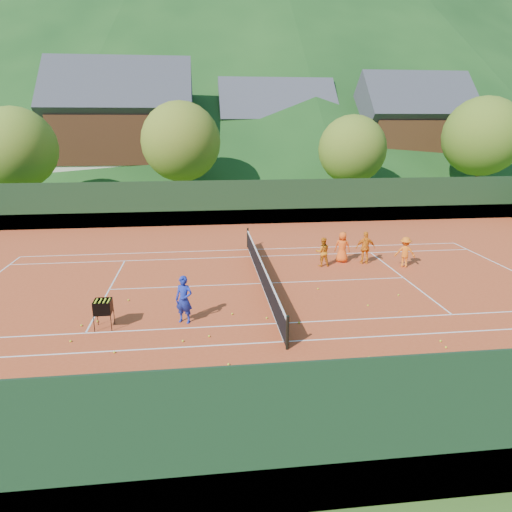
{
  "coord_description": "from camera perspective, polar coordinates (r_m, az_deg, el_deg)",
  "views": [
    {
      "loc": [
        -2.43,
        -18.37,
        6.69
      ],
      "look_at": [
        -0.25,
        0.0,
        1.26
      ],
      "focal_mm": 32.0,
      "sensor_mm": 36.0,
      "label": 1
    }
  ],
  "objects": [
    {
      "name": "tennis_ball_18",
      "position": [
        13.03,
        7.58,
        -14.41
      ],
      "size": [
        0.07,
        0.07,
        0.07
      ],
      "primitive_type": "sphere",
      "color": "#C5DE25",
      "rests_on": "clay_court"
    },
    {
      "name": "student_d",
      "position": [
        22.86,
        18.13,
        0.47
      ],
      "size": [
        1.07,
        0.83,
        1.47
      ],
      "primitive_type": "imported",
      "rotation": [
        0.0,
        0.0,
        2.81
      ],
      "color": "orange",
      "rests_on": "clay_court"
    },
    {
      "name": "perimeter_fence",
      "position": [
        19.31,
        0.74,
        0.04
      ],
      "size": [
        40.4,
        24.24,
        3.0
      ],
      "color": "black",
      "rests_on": "clay_court"
    },
    {
      "name": "tennis_ball_2",
      "position": [
        16.6,
        -3.0,
        -7.23
      ],
      "size": [
        0.07,
        0.07,
        0.07
      ],
      "primitive_type": "sphere",
      "color": "#C5DE25",
      "rests_on": "clay_court"
    },
    {
      "name": "tree_c",
      "position": [
        39.44,
        11.92,
        12.89
      ],
      "size": [
        5.6,
        5.6,
        7.35
      ],
      "color": "#402819",
      "rests_on": "ground"
    },
    {
      "name": "student_a",
      "position": [
        22.1,
        8.33,
        0.52
      ],
      "size": [
        0.71,
        0.57,
        1.41
      ],
      "primitive_type": "imported",
      "rotation": [
        0.0,
        0.0,
        3.09
      ],
      "color": "orange",
      "rests_on": "clay_court"
    },
    {
      "name": "tree_d",
      "position": [
        45.5,
        26.46,
        13.23
      ],
      "size": [
        6.8,
        6.8,
        8.93
      ],
      "color": "#402919",
      "rests_on": "ground"
    },
    {
      "name": "tennis_ball_14",
      "position": [
        15.03,
        -5.88,
        -9.93
      ],
      "size": [
        0.07,
        0.07,
        0.07
      ],
      "primitive_type": "sphere",
      "color": "#C5DE25",
      "rests_on": "clay_court"
    },
    {
      "name": "tennis_ball_8",
      "position": [
        16.78,
        -20.99,
        -8.1
      ],
      "size": [
        0.07,
        0.07,
        0.07
      ],
      "primitive_type": "sphere",
      "color": "#C5DE25",
      "rests_on": "clay_court"
    },
    {
      "name": "tree_a",
      "position": [
        38.86,
        -27.84,
        11.83
      ],
      "size": [
        6.0,
        6.0,
        7.88
      ],
      "color": "#3E2619",
      "rests_on": "ground"
    },
    {
      "name": "tennis_ball_16",
      "position": [
        18.49,
        -15.67,
        -5.32
      ],
      "size": [
        0.07,
        0.07,
        0.07
      ],
      "primitive_type": "sphere",
      "color": "#C5DE25",
      "rests_on": "clay_court"
    },
    {
      "name": "tennis_ball_6",
      "position": [
        19.15,
        7.76,
        -4.08
      ],
      "size": [
        0.07,
        0.07,
        0.07
      ],
      "primitive_type": "sphere",
      "color": "#C5DE25",
      "rests_on": "clay_court"
    },
    {
      "name": "tennis_ball_12",
      "position": [
        15.77,
        22.07,
        -9.81
      ],
      "size": [
        0.07,
        0.07,
        0.07
      ],
      "primitive_type": "sphere",
      "color": "#C5DE25",
      "rests_on": "clay_court"
    },
    {
      "name": "student_b",
      "position": [
        22.85,
        13.52,
        1.01
      ],
      "size": [
        0.98,
        0.49,
        1.61
      ],
      "primitive_type": "imported",
      "rotation": [
        0.0,
        0.0,
        3.04
      ],
      "color": "orange",
      "rests_on": "clay_court"
    },
    {
      "name": "chalet_mid",
      "position": [
        53.07,
        2.45,
        14.5
      ],
      "size": [
        12.65,
        8.82,
        11.45
      ],
      "color": "beige",
      "rests_on": "ground"
    },
    {
      "name": "tennis_net",
      "position": [
        19.53,
        0.73,
        -2.06
      ],
      "size": [
        0.1,
        12.07,
        1.1
      ],
      "color": "black",
      "rests_on": "clay_court"
    },
    {
      "name": "mountain_far_right",
      "position": [
        196.36,
        24.29,
        27.04
      ],
      "size": [
        260.0,
        260.0,
        95.0
      ],
      "primitive_type": "cone",
      "color": "#173312",
      "rests_on": "ground"
    },
    {
      "name": "chalet_right",
      "position": [
        53.34,
        18.68,
        13.98
      ],
      "size": [
        11.5,
        8.82,
        11.91
      ],
      "color": "beige",
      "rests_on": "ground"
    },
    {
      "name": "tennis_ball_5",
      "position": [
        15.96,
        5.41,
        -8.29
      ],
      "size": [
        0.07,
        0.07,
        0.07
      ],
      "primitive_type": "sphere",
      "color": "#C5DE25",
      "rests_on": "clay_court"
    },
    {
      "name": "ground",
      "position": [
        19.7,
        0.73,
        -3.5
      ],
      "size": [
        400.0,
        400.0,
        0.0
      ],
      "primitive_type": "plane",
      "color": "#2F571B",
      "rests_on": "ground"
    },
    {
      "name": "ball_hopper",
      "position": [
        16.12,
        -18.59,
        -6.11
      ],
      "size": [
        0.57,
        0.57,
        1.0
      ],
      "color": "black",
      "rests_on": "clay_court"
    },
    {
      "name": "tennis_ball_17",
      "position": [
        16.25,
        1.36,
        -7.75
      ],
      "size": [
        0.07,
        0.07,
        0.07
      ],
      "primitive_type": "sphere",
      "color": "#C5DE25",
      "rests_on": "clay_court"
    },
    {
      "name": "court_lines",
      "position": [
        19.69,
        0.73,
        -3.44
      ],
      "size": [
        23.83,
        11.03,
        0.0
      ],
      "color": "white",
      "rests_on": "clay_court"
    },
    {
      "name": "tennis_ball_0",
      "position": [
        16.92,
        -19.2,
        -7.71
      ],
      "size": [
        0.07,
        0.07,
        0.07
      ],
      "primitive_type": "sphere",
      "color": "#C5DE25",
      "rests_on": "clay_court"
    },
    {
      "name": "tennis_ball_7",
      "position": [
        19.17,
        17.38,
        -4.68
      ],
      "size": [
        0.07,
        0.07,
        0.07
      ],
      "primitive_type": "sphere",
      "color": "#C5DE25",
      "rests_on": "clay_court"
    },
    {
      "name": "tennis_ball_4",
      "position": [
        14.64,
        -17.29,
        -11.4
      ],
      "size": [
        0.07,
        0.07,
        0.07
      ],
      "primitive_type": "sphere",
      "color": "#C5DE25",
      "rests_on": "clay_court"
    },
    {
      "name": "tennis_ball_20",
      "position": [
        17.82,
        13.81,
        -6.01
      ],
      "size": [
        0.07,
        0.07,
        0.07
      ],
      "primitive_type": "sphere",
      "color": "#C5DE25",
      "rests_on": "clay_court"
    },
    {
      "name": "tree_b",
      "position": [
        38.43,
        -9.38,
        13.91
      ],
      "size": [
        6.4,
        6.4,
        8.4
      ],
      "color": "#3F2719",
      "rests_on": "ground"
    },
    {
      "name": "tennis_ball_13",
      "position": [
        15.77,
        -22.17,
        -9.82
      ],
      "size": [
        0.07,
        0.07,
        0.07
      ],
      "primitive_type": "sphere",
      "color": "#C5DE25",
      "rests_on": "clay_court"
    },
    {
      "name": "coach",
      "position": [
        15.88,
        -8.99,
        -5.4
      ],
      "size": [
        0.72,
        0.6,
        1.67
      ],
      "primitive_type": "imported",
      "rotation": [
        0.0,
        0.0,
        -0.39
      ],
      "color": "#18289C",
      "rests_on": "clay_court"
    },
    {
      "name": "student_c",
      "position": [
        22.87,
        10.74,
        1.11
      ],
      "size": [
        0.87,
        0.71,
        1.54
      ],
      "primitive_type": "imported",
      "rotation": [
        0.0,
        0.0,
        2.81
      ],
      "color": "#FA5916",
      "rests_on": "clay_court"
    },
    {
      "name": "tennis_ball_11",
      "position": [
        13.4,
        -3.46,
        -13.36
      ],
      "size": [
        0.07,
        0.07,
        0.07
      ],
      "primitive_type": "sphere",
      "color": "#C5DE25",
      "rests_on": "clay_court"
    },
    {
      "name": "chalet_left",
      "position": [
        48.97,
        -16.19,
        14.51
      ],
      "size": [
        13.8,
        9.93,
        12.92
      ],
      "color": "beige",
      "rests_on": "ground"
    },
    {
      "name": "tennis_ball_10",
      "position": [
        14.11,
        13.93,
        -12.21
      ],
      "size": [
        0.07,
        0.07,
        0.07
      ],
      "primitive_type": "sphere",
      "color": "#C5DE25",
      "rests_on": "clay_court"
    },
    {
      "name": "clay_court",
      "position": [
        19.7,
        0.73,
        -3.47
      ],
      "size": [
        40.0,
        24.0,
        0.02
      ],
      "primitive_type": "cube",
      "color": "#BA421E",
      "rests_on": "ground"
    },
    {
      "name": "tennis_ball_19",
      "position": [
        14.84,
        -9.13,
        -10.44
      ],
      "size": [
        0.07,
        0.07,
        0.07
      ],
      "primitive_type": "sphere",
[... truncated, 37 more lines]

